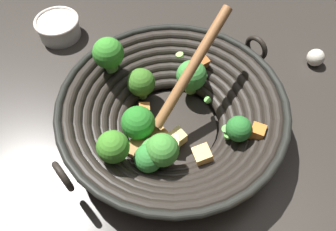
# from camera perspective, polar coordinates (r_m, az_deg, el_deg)

# --- Properties ---
(ground_plane) EXTENTS (4.00, 4.00, 0.00)m
(ground_plane) POSITION_cam_1_polar(r_m,az_deg,el_deg) (0.66, 0.66, -2.24)
(ground_plane) COLOR #332D28
(wok) EXTENTS (0.41, 0.41, 0.20)m
(wok) POSITION_cam_1_polar(r_m,az_deg,el_deg) (0.61, 0.47, 0.56)
(wok) COLOR black
(wok) RESTS_ON ground
(prep_bowl) EXTENTS (0.10, 0.10, 0.05)m
(prep_bowl) POSITION_cam_1_polar(r_m,az_deg,el_deg) (0.86, -17.96, 13.97)
(prep_bowl) COLOR silver
(prep_bowl) RESTS_ON ground
(garlic_bulb) EXTENTS (0.04, 0.04, 0.04)m
(garlic_bulb) POSITION_cam_1_polar(r_m,az_deg,el_deg) (0.82, 23.56, 8.92)
(garlic_bulb) COLOR silver
(garlic_bulb) RESTS_ON ground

